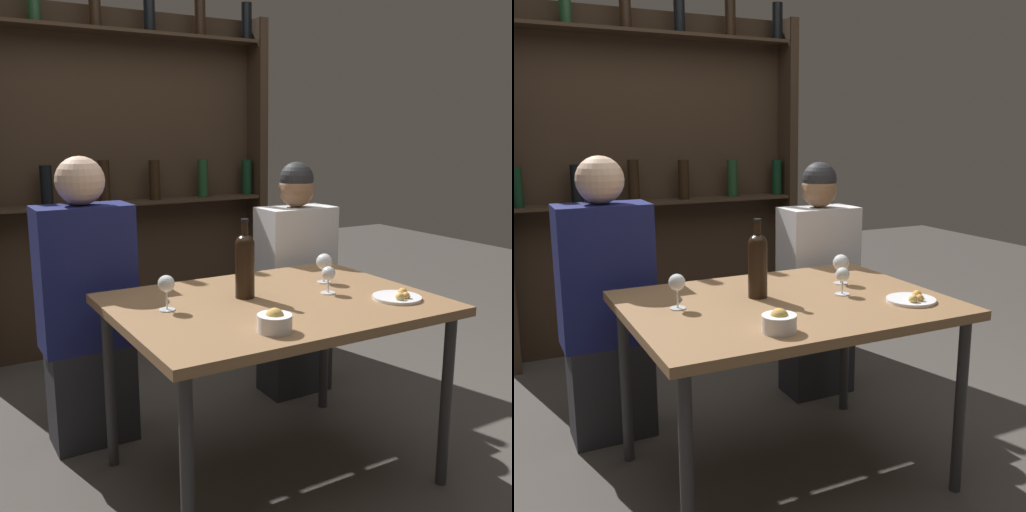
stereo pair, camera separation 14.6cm
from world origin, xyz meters
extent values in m
plane|color=#47423D|center=(0.00, 0.00, 0.00)|extent=(10.00, 10.00, 0.00)
cube|color=olive|center=(0.00, 0.00, 0.72)|extent=(1.21, 0.91, 0.04)
cylinder|color=#2D2D30|center=(-0.55, -0.40, 0.35)|extent=(0.04, 0.04, 0.70)
cylinder|color=#2D2D30|center=(0.55, -0.40, 0.35)|extent=(0.04, 0.04, 0.70)
cylinder|color=#2D2D30|center=(-0.55, 0.40, 0.35)|extent=(0.04, 0.04, 0.70)
cylinder|color=#2D2D30|center=(0.55, 0.40, 0.35)|extent=(0.04, 0.04, 0.70)
cube|color=#38281C|center=(0.00, 1.79, 1.05)|extent=(1.82, 0.02, 2.10)
cube|color=#38281C|center=(0.91, 1.69, 1.05)|extent=(0.06, 0.18, 2.10)
cube|color=#38281C|center=(0.00, 1.69, 0.95)|extent=(1.74, 0.18, 0.02)
cylinder|color=black|center=(-0.49, 1.69, 1.08)|extent=(0.07, 0.07, 0.23)
cylinder|color=black|center=(-0.16, 1.68, 1.09)|extent=(0.07, 0.07, 0.25)
cylinder|color=black|center=(0.16, 1.68, 1.08)|extent=(0.07, 0.07, 0.25)
cylinder|color=#19381E|center=(0.49, 1.68, 1.08)|extent=(0.07, 0.07, 0.24)
cylinder|color=black|center=(0.83, 1.69, 1.08)|extent=(0.07, 0.07, 0.23)
cube|color=#38281C|center=(0.00, 1.69, 1.95)|extent=(1.74, 0.18, 0.02)
cylinder|color=black|center=(-0.16, 1.68, 2.08)|extent=(0.07, 0.07, 0.23)
cylinder|color=black|center=(0.16, 1.68, 2.09)|extent=(0.07, 0.07, 0.26)
cylinder|color=black|center=(0.49, 1.68, 2.09)|extent=(0.07, 0.07, 0.25)
cylinder|color=black|center=(0.83, 1.68, 2.08)|extent=(0.07, 0.07, 0.23)
cylinder|color=black|center=(-0.08, 0.09, 0.85)|extent=(0.08, 0.08, 0.21)
sphere|color=black|center=(-0.08, 0.09, 0.95)|extent=(0.08, 0.08, 0.08)
cylinder|color=black|center=(-0.08, 0.09, 1.00)|extent=(0.03, 0.03, 0.09)
cylinder|color=black|center=(-0.08, 0.09, 1.05)|extent=(0.03, 0.03, 0.01)
cylinder|color=silver|center=(0.24, -0.02, 0.74)|extent=(0.06, 0.06, 0.00)
cylinder|color=silver|center=(0.24, -0.02, 0.78)|extent=(0.01, 0.01, 0.06)
sphere|color=silver|center=(0.24, -0.02, 0.82)|extent=(0.06, 0.06, 0.06)
cylinder|color=silver|center=(-0.41, 0.08, 0.74)|extent=(0.06, 0.06, 0.00)
cylinder|color=silver|center=(-0.41, 0.08, 0.78)|extent=(0.01, 0.01, 0.08)
sphere|color=silver|center=(-0.41, 0.08, 0.84)|extent=(0.06, 0.06, 0.06)
cylinder|color=silver|center=(0.33, 0.13, 0.74)|extent=(0.06, 0.06, 0.00)
cylinder|color=silver|center=(0.33, 0.13, 0.78)|extent=(0.01, 0.01, 0.07)
sphere|color=silver|center=(0.33, 0.13, 0.83)|extent=(0.07, 0.07, 0.07)
cylinder|color=white|center=(0.42, -0.23, 0.75)|extent=(0.19, 0.19, 0.01)
sphere|color=gold|center=(0.45, -0.23, 0.76)|extent=(0.04, 0.04, 0.04)
sphere|color=#E5BC66|center=(0.40, -0.27, 0.76)|extent=(0.04, 0.04, 0.04)
sphere|color=gold|center=(0.43, -0.27, 0.76)|extent=(0.03, 0.03, 0.03)
cylinder|color=white|center=(-0.19, -0.32, 0.77)|extent=(0.12, 0.12, 0.06)
sphere|color=gold|center=(-0.19, -0.32, 0.79)|extent=(0.06, 0.06, 0.06)
cube|color=#26262B|center=(-0.56, 0.65, 0.23)|extent=(0.36, 0.22, 0.45)
cube|color=navy|center=(-0.56, 0.65, 0.76)|extent=(0.40, 0.22, 0.63)
sphere|color=beige|center=(-0.56, 0.65, 1.18)|extent=(0.21, 0.21, 0.21)
cube|color=#26262B|center=(0.54, 0.65, 0.23)|extent=(0.35, 0.22, 0.45)
cube|color=white|center=(0.54, 0.65, 0.73)|extent=(0.39, 0.22, 0.55)
sphere|color=#8C6647|center=(0.54, 0.65, 1.09)|extent=(0.18, 0.18, 0.18)
sphere|color=#262628|center=(0.54, 0.65, 1.14)|extent=(0.18, 0.18, 0.18)
camera|label=1|loc=(-1.18, -1.90, 1.38)|focal=42.00mm
camera|label=2|loc=(-1.05, -1.97, 1.38)|focal=42.00mm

